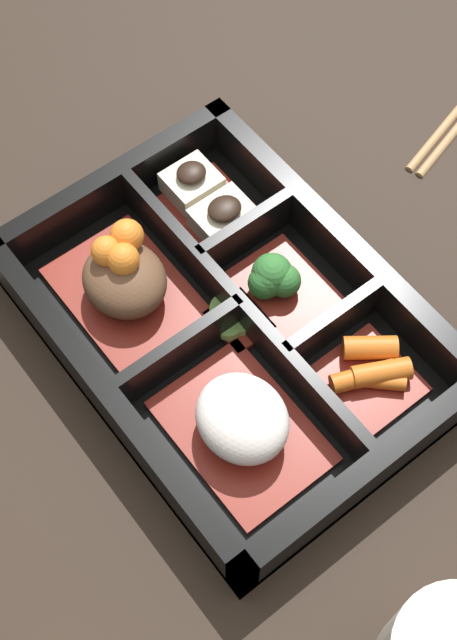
# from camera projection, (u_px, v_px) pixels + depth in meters

# --- Properties ---
(ground_plane) EXTENTS (3.00, 3.00, 0.00)m
(ground_plane) POSITION_uv_depth(u_px,v_px,m) (228.00, 337.00, 0.62)
(ground_plane) COLOR black
(bento_base) EXTENTS (0.29, 0.21, 0.01)m
(bento_base) POSITION_uv_depth(u_px,v_px,m) (228.00, 334.00, 0.61)
(bento_base) COLOR black
(bento_base) RESTS_ON ground_plane
(bento_rim) EXTENTS (0.29, 0.21, 0.05)m
(bento_rim) POSITION_uv_depth(u_px,v_px,m) (232.00, 319.00, 0.60)
(bento_rim) COLOR black
(bento_rim) RESTS_ON ground_plane
(bowl_rice) EXTENTS (0.11, 0.08, 0.04)m
(bowl_rice) POSITION_uv_depth(u_px,v_px,m) (242.00, 422.00, 0.56)
(bowl_rice) COLOR maroon
(bowl_rice) RESTS_ON bento_base
(bowl_stew) EXTENTS (0.11, 0.08, 0.06)m
(bowl_stew) POSITION_uv_depth(u_px,v_px,m) (124.00, 278.00, 0.60)
(bowl_stew) COLOR maroon
(bowl_stew) RESTS_ON bento_base
(bowl_carrots) EXTENTS (0.06, 0.06, 0.02)m
(bowl_carrots) POSITION_uv_depth(u_px,v_px,m) (371.00, 372.00, 0.59)
(bowl_carrots) COLOR maroon
(bowl_carrots) RESTS_ON bento_base
(bowl_greens) EXTENTS (0.07, 0.06, 0.03)m
(bowl_greens) POSITION_uv_depth(u_px,v_px,m) (275.00, 281.00, 0.61)
(bowl_greens) COLOR maroon
(bowl_greens) RESTS_ON bento_base
(bowl_tofu) EXTENTS (0.07, 0.06, 0.03)m
(bowl_tofu) POSITION_uv_depth(u_px,v_px,m) (209.00, 203.00, 0.65)
(bowl_tofu) COLOR maroon
(bowl_tofu) RESTS_ON bento_base
(bowl_pickles) EXTENTS (0.04, 0.03, 0.01)m
(bowl_pickles) POSITION_uv_depth(u_px,v_px,m) (234.00, 317.00, 0.61)
(bowl_pickles) COLOR maroon
(bowl_pickles) RESTS_ON bento_base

